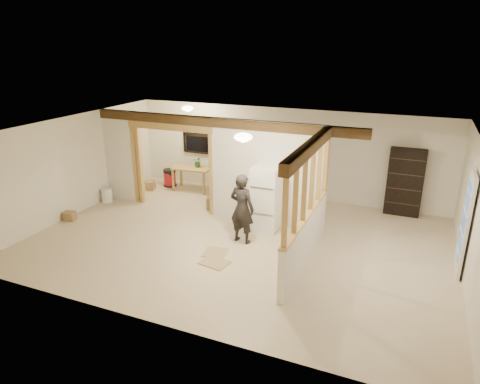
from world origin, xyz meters
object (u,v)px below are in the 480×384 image
at_px(refrigerator, 266,198).
at_px(work_table, 192,179).
at_px(shop_vac, 170,178).
at_px(bookshelf, 405,182).
at_px(woman, 242,209).

distance_m(refrigerator, work_table, 3.45).
bearing_deg(shop_vac, bookshelf, 3.06).
bearing_deg(shop_vac, refrigerator, -26.11).
height_order(shop_vac, bookshelf, bookshelf).
bearing_deg(work_table, bookshelf, -0.37).
bearing_deg(refrigerator, bookshelf, 36.99).
distance_m(refrigerator, bookshelf, 3.66).
bearing_deg(woman, bookshelf, -128.46).
height_order(woman, shop_vac, woman).
bearing_deg(bookshelf, refrigerator, -143.01).
relative_size(refrigerator, woman, 0.97).
height_order(work_table, bookshelf, bookshelf).
relative_size(shop_vac, bookshelf, 0.31).
xyz_separation_m(work_table, bookshelf, (5.86, 0.44, 0.51)).
height_order(refrigerator, work_table, refrigerator).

